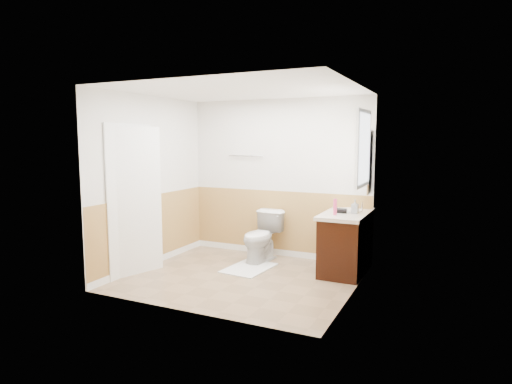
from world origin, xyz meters
The scene contains 32 objects.
floor centered at (0.00, 0.00, 0.00)m, with size 3.00×3.00×0.00m, color #8C7051.
ceiling centered at (0.00, 0.00, 2.50)m, with size 3.00×3.00×0.00m, color white.
wall_back centered at (0.00, 1.30, 1.25)m, with size 3.00×3.00×0.00m, color silver.
wall_front centered at (0.00, -1.30, 1.25)m, with size 3.00×3.00×0.00m, color silver.
wall_left centered at (-1.50, 0.00, 1.25)m, with size 3.00×3.00×0.00m, color silver.
wall_right centered at (1.50, 0.00, 1.25)m, with size 3.00×3.00×0.00m, color silver.
wainscot_back centered at (0.00, 1.29, 0.50)m, with size 3.00×3.00×0.00m, color tan.
wainscot_front centered at (0.00, -1.29, 0.50)m, with size 3.00×3.00×0.00m, color tan.
wainscot_left centered at (-1.49, 0.00, 0.50)m, with size 2.60×2.60×0.00m, color tan.
wainscot_right centered at (1.49, 0.00, 0.50)m, with size 2.60×2.60×0.00m, color tan.
toilet centered at (-0.08, 0.84, 0.39)m, with size 0.43×0.75×0.77m, color white.
bath_mat centered at (-0.08, 0.40, 0.01)m, with size 0.55×0.80×0.02m, color white.
vanity_cabinet centered at (1.21, 0.89, 0.40)m, with size 0.55×1.10×0.80m, color black.
vanity_knob_left centered at (0.91, 0.79, 0.55)m, with size 0.03×0.03×0.03m, color white.
vanity_knob_right centered at (0.91, 0.99, 0.55)m, with size 0.03×0.03×0.03m, color white.
countertop centered at (1.20, 0.89, 0.83)m, with size 0.60×1.15×0.05m, color beige.
sink_basin centered at (1.21, 1.04, 0.86)m, with size 0.36×0.36×0.02m, color white.
faucet centered at (1.39, 1.04, 0.92)m, with size 0.02×0.02×0.14m, color silver.
lotion_bottle centered at (1.11, 0.61, 0.96)m, with size 0.05×0.05×0.22m, color #CE3568.
soap_dispenser centered at (1.33, 0.83, 0.95)m, with size 0.09×0.09×0.19m, color gray.
hair_dryer_body centered at (1.16, 0.79, 0.89)m, with size 0.07×0.07×0.14m, color black.
hair_dryer_handle centered at (1.13, 0.83, 0.86)m, with size 0.03×0.03×0.07m, color black.
mirror_panel centered at (1.48, 1.10, 1.55)m, with size 0.02×0.35×0.90m, color silver.
window_frame centered at (1.47, 0.59, 1.75)m, with size 0.04×0.80×1.00m, color white.
window_glass centered at (1.49, 0.59, 1.75)m, with size 0.01×0.70×0.90m, color white.
door centered at (-1.40, -0.45, 1.02)m, with size 0.05×0.80×2.04m, color white.
door_frame centered at (-1.48, -0.45, 1.03)m, with size 0.02×0.92×2.10m, color white.
door_knob centered at (-1.34, -0.12, 0.95)m, with size 0.06×0.06×0.06m, color silver.
towel_bar centered at (-0.55, 1.25, 1.60)m, with size 0.02×0.02×0.62m, color silver.
tp_holder_bar centered at (-0.10, 1.23, 0.70)m, with size 0.02×0.02×0.14m, color silver.
tp_roll centered at (-0.10, 1.23, 0.70)m, with size 0.11×0.11×0.10m, color white.
tp_sheet centered at (-0.10, 1.23, 0.59)m, with size 0.10×0.01×0.16m, color white.
Camera 1 is at (2.60, -5.09, 1.86)m, focal length 30.44 mm.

